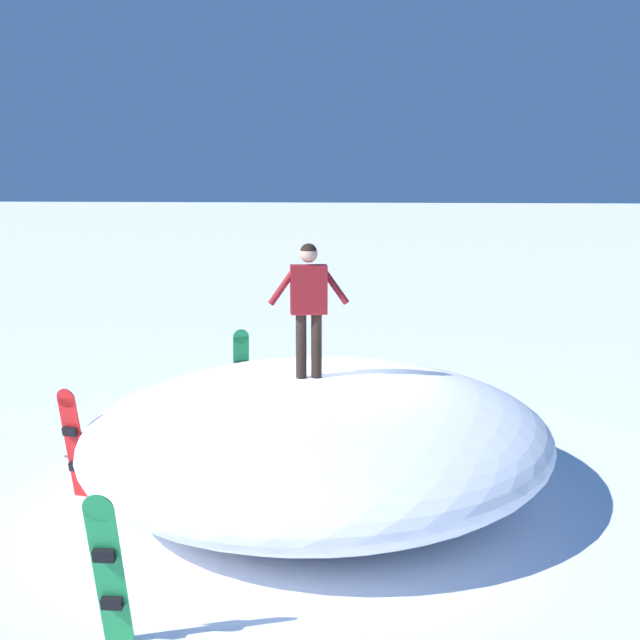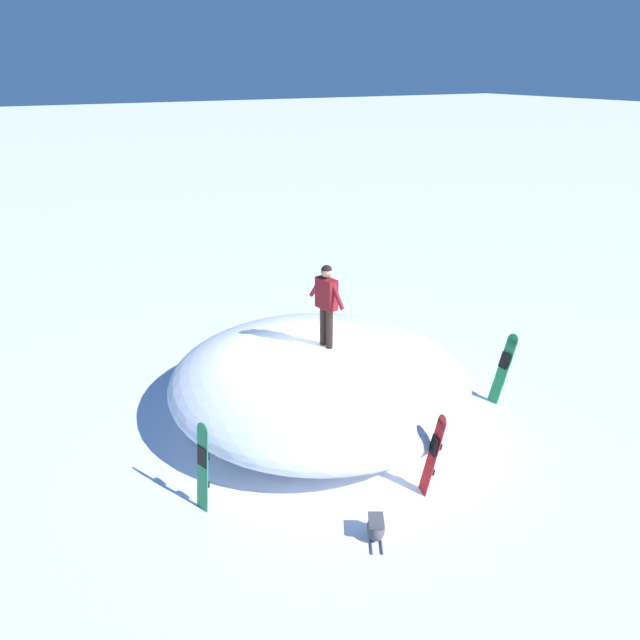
# 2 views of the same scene
# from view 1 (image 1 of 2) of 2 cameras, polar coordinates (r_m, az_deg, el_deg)

# --- Properties ---
(ground) EXTENTS (240.00, 240.00, 0.00)m
(ground) POSITION_cam_1_polar(r_m,az_deg,el_deg) (11.57, 0.46, -11.24)
(ground) COLOR white
(snow_mound) EXTENTS (8.70, 8.75, 1.64)m
(snow_mound) POSITION_cam_1_polar(r_m,az_deg,el_deg) (10.80, -0.14, -8.21)
(snow_mound) COLOR white
(snow_mound) RESTS_ON ground
(snowboarder_standing) EXTENTS (1.05, 0.30, 1.75)m
(snowboarder_standing) POSITION_cam_1_polar(r_m,az_deg,el_deg) (10.26, -0.81, 1.61)
(snowboarder_standing) COLOR black
(snowboarder_standing) RESTS_ON snow_mound
(snowboard_primary_upright) EXTENTS (0.28, 0.43, 1.60)m
(snowboard_primary_upright) POSITION_cam_1_polar(r_m,az_deg,el_deg) (7.61, -14.88, -16.79)
(snowboard_primary_upright) COLOR #1E8C47
(snowboard_primary_upright) RESTS_ON ground
(snowboard_secondary_upright) EXTENTS (0.32, 0.35, 1.56)m
(snowboard_secondary_upright) POSITION_cam_1_polar(r_m,az_deg,el_deg) (11.05, -17.17, -8.33)
(snowboard_secondary_upright) COLOR red
(snowboard_secondary_upright) RESTS_ON ground
(snowboard_tertiary_upright) EXTENTS (0.32, 0.27, 1.66)m
(snowboard_tertiary_upright) POSITION_cam_1_polar(r_m,az_deg,el_deg) (13.96, -5.65, -3.84)
(snowboard_tertiary_upright) COLOR #1E8C47
(snowboard_tertiary_upright) RESTS_ON ground
(backpack_near) EXTENTS (0.56, 0.50, 0.41)m
(backpack_near) POSITION_cam_1_polar(r_m,az_deg,el_deg) (13.12, 13.12, -7.94)
(backpack_near) COLOR maroon
(backpack_near) RESTS_ON ground
(backpack_far) EXTENTS (0.62, 0.49, 0.39)m
(backpack_far) POSITION_cam_1_polar(r_m,az_deg,el_deg) (12.70, -16.41, -8.73)
(backpack_far) COLOR #4C4C51
(backpack_far) RESTS_ON ground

